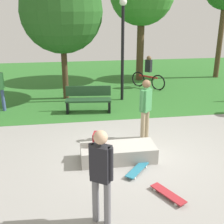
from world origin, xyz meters
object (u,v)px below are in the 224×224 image
(park_bench_near_lamppost, at_px, (88,99))
(lamp_post, at_px, (123,40))
(tree_leaning_ash, at_px, (62,12))
(cyclist_on_bicycle, at_px, (148,74))
(concrete_ledge, at_px, (118,153))
(skater_performing_trick, at_px, (101,171))
(skateboard_by_ledge, at_px, (168,194))
(backpack_on_ledge, at_px, (97,139))
(skater_watching, at_px, (146,105))
(skateboard_spare, at_px, (137,170))

(park_bench_near_lamppost, bearing_deg, lamp_post, 40.65)
(tree_leaning_ash, distance_m, cyclist_on_bicycle, 4.82)
(concrete_ledge, height_order, skater_performing_trick, skater_performing_trick)
(skateboard_by_ledge, relative_size, tree_leaning_ash, 0.16)
(skateboard_by_ledge, distance_m, park_bench_near_lamppost, 5.37)
(backpack_on_ledge, distance_m, skater_watching, 1.80)
(skater_performing_trick, xyz_separation_m, skater_watching, (1.60, 3.19, -0.00))
(skater_performing_trick, bearing_deg, cyclist_on_bicycle, 69.63)
(backpack_on_ledge, distance_m, lamp_post, 5.33)
(concrete_ledge, distance_m, park_bench_near_lamppost, 3.67)
(skater_watching, relative_size, skateboard_spare, 2.32)
(concrete_ledge, relative_size, lamp_post, 0.47)
(cyclist_on_bicycle, bearing_deg, skateboard_by_ledge, -102.76)
(backpack_on_ledge, bearing_deg, lamp_post, -2.12)
(skater_performing_trick, distance_m, park_bench_near_lamppost, 5.76)
(park_bench_near_lamppost, bearing_deg, skater_watching, -61.42)
(park_bench_near_lamppost, bearing_deg, skateboard_spare, -79.76)
(skater_performing_trick, bearing_deg, skateboard_spare, 56.24)
(park_bench_near_lamppost, xyz_separation_m, lamp_post, (1.45, 1.25, 1.89))
(skater_performing_trick, xyz_separation_m, skateboard_by_ledge, (1.37, 0.50, -0.94))
(tree_leaning_ash, bearing_deg, skater_performing_trick, -85.63)
(concrete_ledge, height_order, cyclist_on_bicycle, cyclist_on_bicycle)
(backpack_on_ledge, xyz_separation_m, skateboard_by_ledge, (1.20, -1.71, -0.47))
(tree_leaning_ash, relative_size, lamp_post, 1.28)
(concrete_ledge, distance_m, skateboard_spare, 0.72)
(cyclist_on_bicycle, bearing_deg, lamp_post, -132.58)
(skater_performing_trick, distance_m, tree_leaning_ash, 7.91)
(skateboard_spare, bearing_deg, concrete_ledge, 117.86)
(backpack_on_ledge, bearing_deg, skateboard_spare, -116.66)
(skater_performing_trick, distance_m, lamp_post, 7.30)
(tree_leaning_ash, bearing_deg, backpack_on_ledge, -82.04)
(backpack_on_ledge, xyz_separation_m, lamp_post, (1.50, 4.77, 1.84))
(skater_performing_trick, relative_size, lamp_post, 0.44)
(lamp_post, bearing_deg, concrete_ledge, -101.74)
(backpack_on_ledge, height_order, tree_leaning_ash, tree_leaning_ash)
(lamp_post, relative_size, cyclist_on_bicycle, 2.54)
(backpack_on_ledge, relative_size, cyclist_on_bicycle, 0.21)
(skateboard_by_ledge, bearing_deg, backpack_on_ledge, 125.00)
(concrete_ledge, height_order, park_bench_near_lamppost, park_bench_near_lamppost)
(skateboard_spare, bearing_deg, backpack_on_ledge, 137.99)
(skateboard_by_ledge, relative_size, lamp_post, 0.21)
(skater_performing_trick, relative_size, tree_leaning_ash, 0.35)
(concrete_ledge, height_order, lamp_post, lamp_post)
(tree_leaning_ash, xyz_separation_m, cyclist_on_bicycle, (3.79, 1.14, -2.76))
(park_bench_near_lamppost, xyz_separation_m, tree_leaning_ash, (-0.79, 1.79, 2.91))
(skater_performing_trick, height_order, skater_watching, skater_performing_trick)
(skateboard_by_ledge, distance_m, lamp_post, 6.88)
(concrete_ledge, relative_size, tree_leaning_ash, 0.36)
(lamp_post, distance_m, cyclist_on_bicycle, 2.87)
(backpack_on_ledge, xyz_separation_m, skater_performing_trick, (-0.17, -2.21, 0.47))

